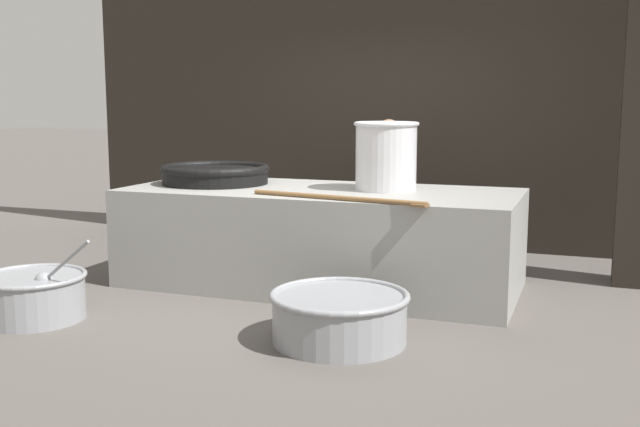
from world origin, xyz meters
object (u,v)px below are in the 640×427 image
Objects in this scene: giant_wok_near at (215,173)px; stock_pot at (386,155)px; prep_bowl_vegetables at (33,294)px; prep_bowl_meat at (340,315)px; cook at (387,187)px.

giant_wok_near is 1.72× the size of stock_pot.
prep_bowl_vegetables is 2.38m from prep_bowl_meat.
prep_bowl_vegetables is (-2.24, -1.91, -0.99)m from stock_pot.
cook is 1.51× the size of prep_bowl_meat.
stock_pot is at bearing 94.45° from prep_bowl_meat.
cook is 2.55m from prep_bowl_meat.
prep_bowl_meat is at bearing 7.24° from prep_bowl_vegetables.
giant_wok_near is 0.70× the size of cook.
prep_bowl_vegetables reaches higher than prep_bowl_meat.
cook is 3.47m from prep_bowl_vegetables.
giant_wok_near is 1.67m from stock_pot.
prep_bowl_vegetables is at bearing -107.64° from giant_wok_near.
giant_wok_near reaches higher than prep_bowl_meat.
cook is (1.44, 0.92, -0.17)m from giant_wok_near.
cook is at bearing 32.47° from giant_wok_near.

